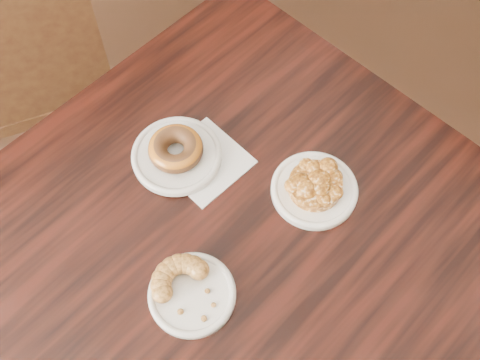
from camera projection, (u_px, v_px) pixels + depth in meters
floor at (270, 242)px, 1.86m from camera, size 5.00×5.00×0.00m
cafe_table at (240, 296)px, 1.39m from camera, size 1.04×1.04×0.75m
chair_far at (18, 61)px, 1.63m from camera, size 0.58×0.58×0.90m
napkin at (205, 161)px, 1.12m from camera, size 0.16×0.16×0.00m
plate_donut at (177, 156)px, 1.12m from camera, size 0.17×0.17×0.01m
plate_cruller at (192, 295)px, 0.99m from camera, size 0.15×0.15×0.01m
plate_fritter at (314, 190)px, 1.09m from camera, size 0.16×0.16×0.01m
glazed_donut at (176, 149)px, 1.10m from camera, size 0.10×0.10×0.04m
apple_fritter at (315, 184)px, 1.07m from camera, size 0.14×0.14×0.03m
cruller_fragment at (191, 290)px, 0.98m from camera, size 0.12×0.12×0.03m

